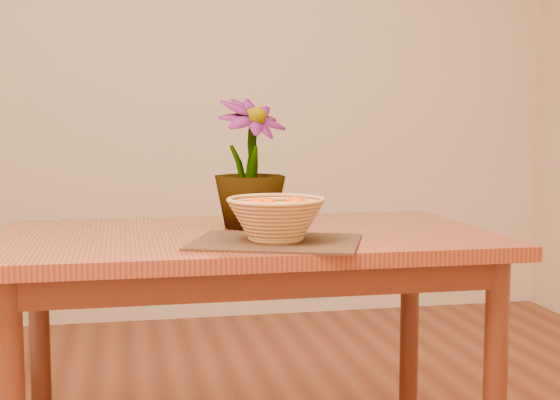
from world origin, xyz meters
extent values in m
cube|color=beige|center=(0.00, 2.25, 1.35)|extent=(4.00, 0.02, 2.70)
cube|color=maroon|center=(0.00, 0.30, 0.73)|extent=(1.40, 0.80, 0.04)
cube|color=#4D1F12|center=(0.00, 0.30, 0.67)|extent=(1.28, 0.68, 0.08)
cylinder|color=#4D1F12|center=(0.62, -0.02, 0.35)|extent=(0.06, 0.06, 0.71)
cylinder|color=#4D1F12|center=(-0.62, 0.62, 0.35)|extent=(0.06, 0.06, 0.71)
cylinder|color=#4D1F12|center=(0.62, 0.62, 0.35)|extent=(0.06, 0.06, 0.71)
cube|color=#3A2515|center=(0.04, 0.09, 0.75)|extent=(0.52, 0.46, 0.01)
cylinder|color=tan|center=(0.04, 0.09, 0.76)|extent=(0.13, 0.13, 0.01)
sphere|color=#DA4803|center=(0.04, 0.09, 0.83)|extent=(0.06, 0.06, 0.06)
sphere|color=#DA4803|center=(0.10, 0.11, 0.84)|extent=(0.07, 0.07, 0.07)
sphere|color=#DA4803|center=(0.03, 0.15, 0.83)|extent=(0.06, 0.06, 0.06)
sphere|color=#DA4803|center=(-0.02, 0.08, 0.84)|extent=(0.07, 0.07, 0.07)
sphere|color=#DA4803|center=(0.05, 0.04, 0.83)|extent=(0.06, 0.06, 0.06)
imported|color=#1A3E11|center=(0.02, 0.40, 0.94)|extent=(0.29, 0.29, 0.39)
camera|label=1|loc=(-0.35, -1.90, 1.08)|focal=50.00mm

